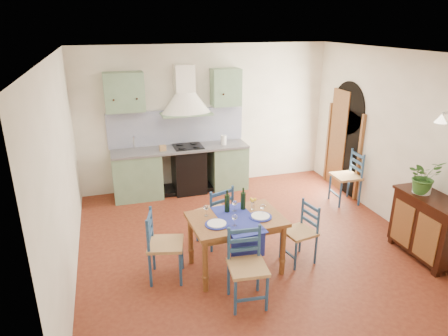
{
  "coord_description": "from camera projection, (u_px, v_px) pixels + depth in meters",
  "views": [
    {
      "loc": [
        -1.92,
        -5.03,
        3.2
      ],
      "look_at": [
        -0.3,
        0.3,
        1.14
      ],
      "focal_mm": 32.0,
      "sensor_mm": 36.0,
      "label": 1
    }
  ],
  "objects": [
    {
      "name": "ceiling",
      "position": [
        253.0,
        53.0,
        5.17
      ],
      "size": [
        5.0,
        5.0,
        0.01
      ],
      "primitive_type": "cube",
      "color": "white",
      "rests_on": "back_wall"
    },
    {
      "name": "chair_left",
      "position": [
        163.0,
        245.0,
        5.12
      ],
      "size": [
        0.54,
        0.54,
        0.95
      ],
      "color": "navy",
      "rests_on": "ground"
    },
    {
      "name": "back_wall",
      "position": [
        186.0,
        139.0,
        7.71
      ],
      "size": [
        5.0,
        0.96,
        2.8
      ],
      "color": "white",
      "rests_on": "ground"
    },
    {
      "name": "sideboard",
      "position": [
        428.0,
        225.0,
        5.59
      ],
      "size": [
        0.5,
        1.05,
        0.94
      ],
      "color": "black",
      "rests_on": "ground"
    },
    {
      "name": "right_wall",
      "position": [
        385.0,
        140.0,
        6.61
      ],
      "size": [
        0.26,
        5.0,
        2.8
      ],
      "color": "white",
      "rests_on": "ground"
    },
    {
      "name": "dining_table",
      "position": [
        236.0,
        224.0,
        5.25
      ],
      "size": [
        1.25,
        0.95,
        1.09
      ],
      "color": "brown",
      "rests_on": "ground"
    },
    {
      "name": "floor",
      "position": [
        248.0,
        242.0,
        6.15
      ],
      "size": [
        5.0,
        5.0,
        0.0
      ],
      "primitive_type": "plane",
      "color": "#4F1910",
      "rests_on": "ground"
    },
    {
      "name": "chair_right",
      "position": [
        301.0,
        232.0,
        5.52
      ],
      "size": [
        0.47,
        0.47,
        0.86
      ],
      "color": "navy",
      "rests_on": "ground"
    },
    {
      "name": "chair_near",
      "position": [
        247.0,
        266.0,
        4.69
      ],
      "size": [
        0.48,
        0.48,
        0.93
      ],
      "color": "navy",
      "rests_on": "ground"
    },
    {
      "name": "chair_far",
      "position": [
        216.0,
        214.0,
        5.93
      ],
      "size": [
        0.57,
        0.57,
        0.96
      ],
      "color": "navy",
      "rests_on": "ground"
    },
    {
      "name": "potted_plant",
      "position": [
        424.0,
        176.0,
        5.5
      ],
      "size": [
        0.44,
        0.38,
        0.49
      ],
      "primitive_type": "imported",
      "rotation": [
        0.0,
        0.0,
        -0.01
      ],
      "color": "#2E5D23",
      "rests_on": "sideboard"
    },
    {
      "name": "chair_spare",
      "position": [
        348.0,
        177.0,
        7.32
      ],
      "size": [
        0.48,
        0.48,
        0.98
      ],
      "color": "navy",
      "rests_on": "ground"
    },
    {
      "name": "left_wall",
      "position": [
        63.0,
        174.0,
        4.98
      ],
      "size": [
        0.04,
        5.0,
        2.8
      ],
      "primitive_type": "cube",
      "color": "white",
      "rests_on": "ground"
    }
  ]
}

